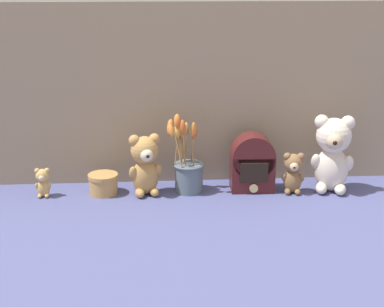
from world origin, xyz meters
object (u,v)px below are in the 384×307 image
teddy_bear_medium (145,163)px  flower_vase (188,170)px  teddy_bear_large (333,152)px  teddy_bear_small (293,172)px  decorative_tin_tall (103,184)px  vintage_radio (252,163)px  teddy_bear_tiny (43,182)px

teddy_bear_medium → flower_vase: (0.16, 0.02, -0.03)m
teddy_bear_medium → flower_vase: size_ratio=0.76×
teddy_bear_large → teddy_bear_small: bearing=-175.8°
flower_vase → decorative_tin_tall: flower_vase is taller
vintage_radio → flower_vase: bearing=-179.8°
flower_vase → decorative_tin_tall: bearing=-179.9°
teddy_bear_tiny → flower_vase: size_ratio=0.37×
teddy_bear_small → teddy_bear_tiny: size_ratio=1.42×
teddy_bear_small → flower_vase: flower_vase is taller
vintage_radio → teddy_bear_small: bearing=-16.7°
teddy_bear_medium → teddy_bear_tiny: size_ratio=2.09×
teddy_bear_large → vintage_radio: 0.30m
vintage_radio → teddy_bear_medium: bearing=-177.4°
teddy_bear_tiny → vintage_radio: vintage_radio is taller
teddy_bear_large → teddy_bear_small: 0.16m
teddy_bear_large → flower_vase: (-0.54, 0.03, -0.07)m
teddy_bear_large → decorative_tin_tall: size_ratio=2.62×
teddy_bear_small → teddy_bear_tiny: (-0.93, 0.03, -0.02)m
decorative_tin_tall → teddy_bear_large: bearing=-2.1°
teddy_bear_medium → teddy_bear_large: bearing=-1.2°
teddy_bear_tiny → flower_vase: 0.54m
teddy_bear_large → teddy_bear_small: (-0.15, -0.01, -0.07)m
teddy_bear_small → vintage_radio: vintage_radio is taller
teddy_bear_tiny → decorative_tin_tall: teddy_bear_tiny is taller
flower_vase → vintage_radio: flower_vase is taller
teddy_bear_large → teddy_bear_medium: bearing=178.8°
teddy_bear_large → teddy_bear_tiny: (-1.08, 0.02, -0.10)m
teddy_bear_large → vintage_radio: (-0.30, 0.03, -0.05)m
teddy_bear_small → flower_vase: bearing=173.7°
teddy_bear_large → vintage_radio: size_ratio=1.35×
vintage_radio → decorative_tin_tall: 0.57m
teddy_bear_tiny → flower_vase: flower_vase is taller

